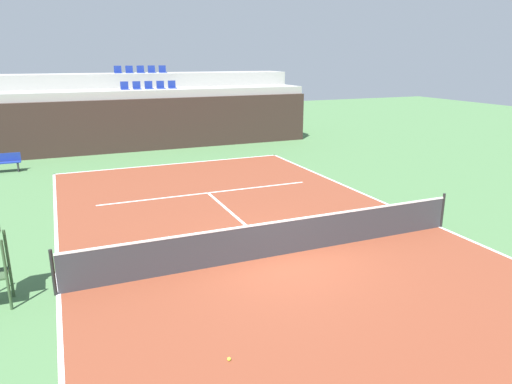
{
  "coord_description": "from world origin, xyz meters",
  "views": [
    {
      "loc": [
        -5.06,
        -10.27,
        5.05
      ],
      "look_at": [
        0.15,
        2.0,
        1.2
      ],
      "focal_mm": 32.84,
      "sensor_mm": 36.0,
      "label": 1
    }
  ],
  "objects": [
    {
      "name": "back_wall",
      "position": [
        0.0,
        15.95,
        1.43
      ],
      "size": [
        18.48,
        0.3,
        2.86
      ],
      "primitive_type": "cube",
      "color": "#33231E",
      "rests_on": "ground_plane"
    },
    {
      "name": "service_line_far",
      "position": [
        0.0,
        6.4,
        0.01
      ],
      "size": [
        8.26,
        0.1,
        0.0
      ],
      "primitive_type": "cube",
      "color": "white",
      "rests_on": "court_surface"
    },
    {
      "name": "tennis_net",
      "position": [
        0.0,
        0.0,
        0.51
      ],
      "size": [
        11.08,
        0.08,
        1.07
      ],
      "color": "black",
      "rests_on": "court_surface"
    },
    {
      "name": "seating_row_upper",
      "position": [
        -0.0,
        19.79,
        4.24
      ],
      "size": [
        3.15,
        0.44,
        0.44
      ],
      "color": "navy",
      "rests_on": "stands_tier_upper"
    },
    {
      "name": "court_surface",
      "position": [
        0.0,
        0.0,
        0.01
      ],
      "size": [
        11.0,
        24.0,
        0.01
      ],
      "primitive_type": "cube",
      "color": "brown",
      "rests_on": "ground_plane"
    },
    {
      "name": "player_bench",
      "position": [
        -7.54,
        13.33,
        0.51
      ],
      "size": [
        1.5,
        0.4,
        0.85
      ],
      "color": "navy",
      "rests_on": "ground_plane"
    },
    {
      "name": "centre_service_line",
      "position": [
        0.0,
        3.2,
        0.01
      ],
      "size": [
        0.1,
        6.4,
        0.0
      ],
      "primitive_type": "cube",
      "color": "white",
      "rests_on": "court_surface"
    },
    {
      "name": "seating_row_lower",
      "position": [
        -0.0,
        17.39,
        3.42
      ],
      "size": [
        3.15,
        0.44,
        0.44
      ],
      "color": "navy",
      "rests_on": "stands_tier_lower"
    },
    {
      "name": "ground_plane",
      "position": [
        0.0,
        0.0,
        0.0
      ],
      "size": [
        80.0,
        80.0,
        0.0
      ],
      "primitive_type": "plane",
      "color": "#477042"
    },
    {
      "name": "sideline_right",
      "position": [
        5.45,
        0.0,
        0.01
      ],
      "size": [
        0.1,
        24.0,
        0.0
      ],
      "primitive_type": "cube",
      "color": "white",
      "rests_on": "court_surface"
    },
    {
      "name": "stands_tier_lower",
      "position": [
        0.0,
        17.3,
        1.65
      ],
      "size": [
        18.48,
        2.4,
        3.3
      ],
      "primitive_type": "cube",
      "color": "#9E9E99",
      "rests_on": "ground_plane"
    },
    {
      "name": "tennis_ball_2",
      "position": [
        -2.77,
        -3.69,
        0.04
      ],
      "size": [
        0.07,
        0.07,
        0.07
      ],
      "primitive_type": "sphere",
      "color": "#CCE033",
      "rests_on": "court_surface"
    },
    {
      "name": "baseline_far",
      "position": [
        0.0,
        11.95,
        0.01
      ],
      "size": [
        11.0,
        0.1,
        0.0
      ],
      "primitive_type": "cube",
      "color": "white",
      "rests_on": "court_surface"
    },
    {
      "name": "sideline_left",
      "position": [
        -5.45,
        0.0,
        0.01
      ],
      "size": [
        0.1,
        24.0,
        0.0
      ],
      "primitive_type": "cube",
      "color": "white",
      "rests_on": "court_surface"
    },
    {
      "name": "stands_tier_upper",
      "position": [
        0.0,
        19.7,
        2.06
      ],
      "size": [
        18.48,
        2.4,
        4.12
      ],
      "primitive_type": "cube",
      "color": "#9E9E99",
      "rests_on": "ground_plane"
    }
  ]
}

